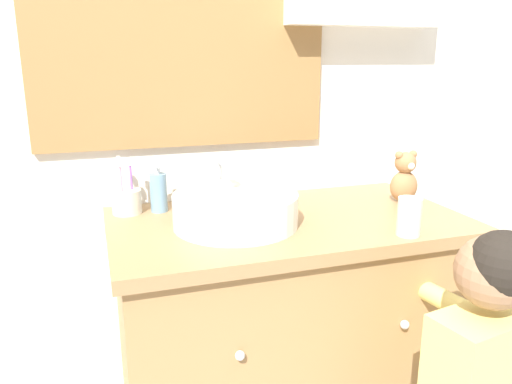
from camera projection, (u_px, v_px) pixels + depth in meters
name	position (u px, v px, depth m)	size (l,w,h in m)	color
wall_back	(258.00, 56.00, 1.60)	(3.20, 0.18, 2.50)	silver
vanity_counter	(286.00, 346.00, 1.54)	(1.01, 0.56, 0.83)	#A37A4C
sink_basin	(236.00, 208.00, 1.36)	(0.34, 0.39, 0.16)	white
toothbrush_holder	(127.00, 200.00, 1.47)	(0.09, 0.09, 0.17)	beige
soap_dispenser	(159.00, 192.00, 1.48)	(0.05, 0.05, 0.15)	#6B93B2
teddy_bear	(404.00, 178.00, 1.58)	(0.09, 0.08, 0.16)	#9E7047
drinking_cup	(409.00, 217.00, 1.28)	(0.06, 0.06, 0.10)	silver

